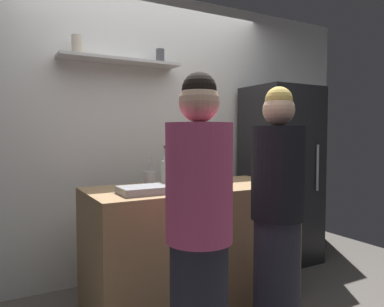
{
  "coord_description": "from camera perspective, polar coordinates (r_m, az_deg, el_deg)",
  "views": [
    {
      "loc": [
        -1.26,
        -1.92,
        1.31
      ],
      "look_at": [
        0.1,
        0.49,
        1.15
      ],
      "focal_mm": 34.0,
      "sensor_mm": 36.0,
      "label": 1
    }
  ],
  "objects": [
    {
      "name": "person_pink_top",
      "position": [
        1.89,
        1.11,
        -12.61
      ],
      "size": [
        0.34,
        0.34,
        1.61
      ],
      "rotation": [
        0.0,
        0.0,
        3.66
      ],
      "color": "#262633",
      "rests_on": "ground"
    },
    {
      "name": "wine_bottle_pale_glass",
      "position": [
        2.67,
        -4.06,
        -3.04
      ],
      "size": [
        0.08,
        0.08,
        0.31
      ],
      "color": "#B2BFB2",
      "rests_on": "counter"
    },
    {
      "name": "back_wall_assembly",
      "position": [
        3.41,
        -7.75,
        3.08
      ],
      "size": [
        4.8,
        0.32,
        2.6
      ],
      "color": "white",
      "rests_on": "ground"
    },
    {
      "name": "utensil_holder",
      "position": [
        2.86,
        -6.61,
        -3.82
      ],
      "size": [
        0.1,
        0.1,
        0.22
      ],
      "color": "#B2B2B7",
      "rests_on": "counter"
    },
    {
      "name": "person_blonde",
      "position": [
        2.44,
        13.23,
        -9.2
      ],
      "size": [
        0.34,
        0.34,
        1.6
      ],
      "rotation": [
        0.0,
        0.0,
        4.79
      ],
      "color": "#262633",
      "rests_on": "ground"
    },
    {
      "name": "refrigerator",
      "position": [
        3.82,
        13.73,
        -3.25
      ],
      "size": [
        0.67,
        0.62,
        1.77
      ],
      "color": "black",
      "rests_on": "ground"
    },
    {
      "name": "water_bottle_plastic",
      "position": [
        3.15,
        3.26,
        -2.05
      ],
      "size": [
        0.08,
        0.08,
        0.26
      ],
      "color": "silver",
      "rests_on": "counter"
    },
    {
      "name": "wine_bottle_green_glass",
      "position": [
        2.76,
        -2.25,
        -2.85
      ],
      "size": [
        0.07,
        0.07,
        0.3
      ],
      "color": "#19471E",
      "rests_on": "counter"
    },
    {
      "name": "counter",
      "position": [
        2.89,
        0.0,
        -14.02
      ],
      "size": [
        1.59,
        0.73,
        0.9
      ],
      "primitive_type": "cube",
      "color": "#9E7A51",
      "rests_on": "ground"
    },
    {
      "name": "baking_pan",
      "position": [
        2.46,
        -7.4,
        -5.68
      ],
      "size": [
        0.34,
        0.24,
        0.05
      ],
      "primitive_type": "cube",
      "color": "gray",
      "rests_on": "counter"
    }
  ]
}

